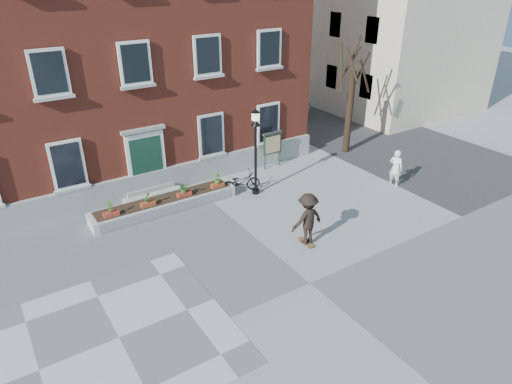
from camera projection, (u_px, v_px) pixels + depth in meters
ground at (310, 283)px, 14.86m from camera, size 100.00×100.00×0.00m
checker_patch at (119, 338)px, 12.70m from camera, size 6.00×6.00×0.01m
bicycle at (240, 182)px, 20.57m from camera, size 1.95×1.04×0.97m
parked_car at (278, 101)px, 31.67m from camera, size 2.88×4.76×1.48m
bystander at (396, 168)px, 21.02m from camera, size 0.58×0.73×1.75m
brick_building at (97, 34)px, 21.52m from camera, size 18.40×10.85×12.60m
planter_assembly at (165, 203)px, 19.13m from camera, size 6.20×1.12×1.15m
bare_tree at (350, 102)px, 23.97m from camera, size 1.83×1.83×6.16m
lamp_post at (256, 140)px, 19.50m from camera, size 0.40×0.40×3.93m
notice_board at (272, 144)px, 22.70m from camera, size 1.10×0.16×1.87m
skateboarder at (307, 219)px, 16.46m from camera, size 1.29×0.78×2.07m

